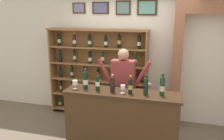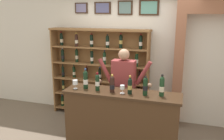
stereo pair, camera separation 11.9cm
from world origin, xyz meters
TOP-DOWN VIEW (x-y plane):
  - back_wall at (-0.00, 1.47)m, footprint 12.00×0.19m
  - wine_shelf at (-0.71, 1.24)m, footprint 2.19×0.31m
  - archway_doorway at (1.62, 1.34)m, footprint 1.54×0.45m
  - tasting_counter at (0.13, -0.00)m, footprint 1.87×0.50m
  - shopkeeper at (0.03, 0.49)m, footprint 1.00×0.22m
  - tasting_bottle_super_tuscan at (-0.49, 0.00)m, footprint 0.08×0.08m
  - tasting_bottle_brunello at (-0.27, -0.04)m, footprint 0.07×0.07m
  - tasting_bottle_prosecco at (-0.02, -0.05)m, footprint 0.08×0.08m
  - tasting_bottle_grappa at (0.27, -0.04)m, footprint 0.07×0.07m
  - tasting_bottle_vin_santo at (0.50, -0.03)m, footprint 0.07×0.07m
  - tasting_bottle_riserva at (0.75, 0.01)m, footprint 0.08×0.08m
  - wine_glass_right at (-0.65, -0.07)m, footprint 0.08×0.08m
  - wine_glass_center at (0.15, -0.06)m, footprint 0.07×0.07m

SIDE VIEW (x-z plane):
  - tasting_counter at x=0.13m, z-range 0.00..1.03m
  - wine_shelf at x=-0.71m, z-range 0.05..1.98m
  - shopkeeper at x=0.03m, z-range 0.20..1.84m
  - wine_glass_center at x=0.15m, z-range 1.05..1.19m
  - wine_glass_right at x=-0.65m, z-range 1.06..1.20m
  - tasting_bottle_grappa at x=0.27m, z-range 1.01..1.31m
  - tasting_bottle_prosecco at x=-0.02m, z-range 1.02..1.31m
  - tasting_bottle_brunello at x=-0.27m, z-range 1.02..1.32m
  - tasting_bottle_vin_santo at x=0.50m, z-range 1.02..1.32m
  - tasting_bottle_super_tuscan at x=-0.49m, z-range 1.01..1.35m
  - tasting_bottle_riserva at x=0.75m, z-range 1.01..1.35m
  - archway_doorway at x=1.62m, z-range 0.19..2.79m
  - back_wall at x=0.00m, z-range 0.00..3.45m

